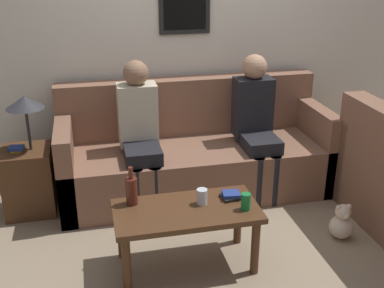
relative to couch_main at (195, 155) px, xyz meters
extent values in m
plane|color=gray|center=(0.00, -0.54, -0.34)|extent=(16.00, 16.00, 0.00)
cube|color=silver|center=(0.00, 0.47, 0.96)|extent=(9.00, 0.06, 2.60)
cube|color=black|center=(0.00, 0.43, 1.36)|extent=(0.48, 0.02, 0.60)
cube|color=#B7CCB2|center=(0.00, 0.42, 1.36)|extent=(0.40, 0.01, 0.52)
cube|color=brown|center=(0.00, -0.06, -0.11)|extent=(2.48, 0.90, 0.47)
cube|color=brown|center=(0.00, 0.29, 0.40)|extent=(2.48, 0.20, 0.55)
cube|color=brown|center=(-1.17, -0.06, 0.04)|extent=(0.14, 0.90, 0.77)
cube|color=brown|center=(1.17, -0.06, 0.04)|extent=(0.14, 0.90, 0.77)
cube|color=brown|center=(1.64, -0.53, 0.04)|extent=(0.90, 0.14, 0.77)
cube|color=#4C2D19|center=(-0.33, -1.17, 0.10)|extent=(1.02, 0.51, 0.04)
cylinder|color=#4C2D19|center=(-0.78, -1.36, -0.13)|extent=(0.06, 0.06, 0.43)
cylinder|color=#4C2D19|center=(0.12, -1.36, -0.13)|extent=(0.06, 0.06, 0.43)
cylinder|color=#4C2D19|center=(-0.78, -0.97, -0.13)|extent=(0.06, 0.06, 0.43)
cylinder|color=#4C2D19|center=(0.12, -0.97, -0.13)|extent=(0.06, 0.06, 0.43)
cube|color=#4C2D19|center=(-1.49, -0.10, -0.05)|extent=(0.41, 0.41, 0.58)
cylinder|color=#262628|center=(-1.44, -0.10, 0.43)|extent=(0.02, 0.02, 0.38)
cone|color=#2D2D33|center=(-1.44, -0.10, 0.65)|extent=(0.31, 0.31, 0.10)
cube|color=gold|center=(-1.55, -0.12, 0.24)|extent=(0.09, 0.08, 0.02)
cube|color=navy|center=(-1.55, -0.12, 0.27)|extent=(0.13, 0.11, 0.03)
cylinder|color=#562319|center=(-0.69, -1.01, 0.22)|extent=(0.08, 0.08, 0.20)
cylinder|color=#562319|center=(-0.69, -1.01, 0.37)|extent=(0.03, 0.03, 0.09)
cylinder|color=silver|center=(-0.21, -1.12, 0.18)|extent=(0.08, 0.08, 0.11)
cube|color=black|center=(0.02, -1.09, 0.13)|extent=(0.16, 0.14, 0.02)
cube|color=navy|center=(0.02, -1.09, 0.16)|extent=(0.13, 0.12, 0.03)
cylinder|color=#197A38|center=(0.07, -1.27, 0.18)|extent=(0.07, 0.07, 0.12)
cube|color=black|center=(-0.52, -0.24, 0.17)|extent=(0.31, 0.43, 0.14)
cylinder|color=black|center=(-0.60, -0.46, -0.11)|extent=(0.11, 0.11, 0.47)
cylinder|color=black|center=(-0.44, -0.46, -0.11)|extent=(0.11, 0.11, 0.47)
cube|color=beige|center=(-0.52, -0.03, 0.45)|extent=(0.34, 0.22, 0.55)
sphere|color=#8C664C|center=(-0.52, -0.03, 0.82)|extent=(0.22, 0.22, 0.22)
cube|color=black|center=(0.54, -0.25, 0.17)|extent=(0.31, 0.43, 0.14)
cylinder|color=black|center=(0.46, -0.46, -0.11)|extent=(0.11, 0.11, 0.47)
cylinder|color=black|center=(0.61, -0.46, -0.11)|extent=(0.11, 0.11, 0.47)
cube|color=black|center=(0.54, -0.04, 0.45)|extent=(0.34, 0.22, 0.55)
sphere|color=tan|center=(0.54, -0.04, 0.82)|extent=(0.22, 0.22, 0.22)
sphere|color=beige|center=(0.94, -1.09, -0.25)|extent=(0.19, 0.19, 0.19)
sphere|color=beige|center=(0.94, -1.09, -0.11)|extent=(0.12, 0.12, 0.12)
sphere|color=beige|center=(0.90, -1.09, -0.07)|extent=(0.04, 0.04, 0.04)
sphere|color=beige|center=(0.99, -1.09, -0.07)|extent=(0.04, 0.04, 0.04)
sphere|color=#FFEAD1|center=(0.94, -1.14, -0.12)|extent=(0.05, 0.05, 0.05)
camera|label=1|loc=(-0.94, -4.03, 1.82)|focal=45.00mm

